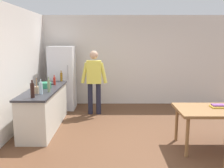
{
  "coord_description": "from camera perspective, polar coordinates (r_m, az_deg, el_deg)",
  "views": [
    {
      "loc": [
        -0.48,
        -4.62,
        1.98
      ],
      "look_at": [
        -0.46,
        1.06,
        0.96
      ],
      "focal_mm": 39.71,
      "sensor_mm": 36.0,
      "label": 1
    }
  ],
  "objects": [
    {
      "name": "book_stack",
      "position": [
        4.97,
        23.02,
        -4.68
      ],
      "size": [
        0.26,
        0.19,
        0.05
      ],
      "color": "gold",
      "rests_on": "dining_table"
    },
    {
      "name": "dining_table",
      "position": [
        4.88,
        22.56,
        -6.14
      ],
      "size": [
        1.4,
        0.9,
        0.75
      ],
      "color": "olive",
      "rests_on": "ground_plane"
    },
    {
      "name": "utensil_jar",
      "position": [
        5.26,
        -17.26,
        -1.26
      ],
      "size": [
        0.11,
        0.11,
        0.32
      ],
      "color": "tan",
      "rests_on": "kitchen_counter"
    },
    {
      "name": "bottle_water_clear",
      "position": [
        5.16,
        -16.23,
        -0.89
      ],
      "size": [
        0.07,
        0.07,
        0.3
      ],
      "color": "silver",
      "rests_on": "kitchen_counter"
    },
    {
      "name": "ground_plane",
      "position": [
        5.05,
        5.39,
        -12.98
      ],
      "size": [
        14.0,
        14.0,
        0.0
      ],
      "primitive_type": "plane",
      "color": "brown"
    },
    {
      "name": "bottle_sauce_red",
      "position": [
        6.15,
        -13.3,
        0.69
      ],
      "size": [
        0.06,
        0.06,
        0.24
      ],
      "color": "#B22319",
      "rests_on": "kitchen_counter"
    },
    {
      "name": "kitchen_counter",
      "position": [
        5.83,
        -15.39,
        -5.4
      ],
      "size": [
        0.64,
        2.2,
        0.9
      ],
      "color": "beige",
      "rests_on": "ground_plane"
    },
    {
      "name": "refrigerator",
      "position": [
        7.24,
        -11.52,
        1.38
      ],
      "size": [
        0.7,
        0.67,
        1.8
      ],
      "color": "white",
      "rests_on": "ground_plane"
    },
    {
      "name": "bottle_wine_dark",
      "position": [
        4.89,
        -18.03,
        -1.36
      ],
      "size": [
        0.08,
        0.08,
        0.34
      ],
      "color": "black",
      "rests_on": "kitchen_counter"
    },
    {
      "name": "person",
      "position": [
        6.56,
        -4.32,
        1.35
      ],
      "size": [
        0.7,
        0.22,
        1.7
      ],
      "color": "#1E1E2D",
      "rests_on": "ground_plane"
    },
    {
      "name": "bottle_oil_amber",
      "position": [
        6.65,
        -11.76,
        1.62
      ],
      "size": [
        0.06,
        0.06,
        0.28
      ],
      "color": "#996619",
      "rests_on": "kitchen_counter"
    },
    {
      "name": "bottle_vinegar_tall",
      "position": [
        5.31,
        -14.52,
        -0.39
      ],
      "size": [
        0.06,
        0.06,
        0.32
      ],
      "color": "gray",
      "rests_on": "kitchen_counter"
    },
    {
      "name": "wall_left",
      "position": [
        5.3,
        -23.81,
        2.48
      ],
      "size": [
        0.12,
        5.6,
        2.7
      ],
      "primitive_type": "cube",
      "color": "silver",
      "rests_on": "ground_plane"
    },
    {
      "name": "wall_back",
      "position": [
        7.66,
        3.41,
        5.43
      ],
      "size": [
        6.4,
        0.12,
        2.7
      ],
      "primitive_type": "cube",
      "color": "silver",
      "rests_on": "ground_plane"
    },
    {
      "name": "cooking_pot",
      "position": [
        5.84,
        -15.33,
        -0.25
      ],
      "size": [
        0.4,
        0.28,
        0.12
      ],
      "color": "#2D845B",
      "rests_on": "kitchen_counter"
    }
  ]
}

